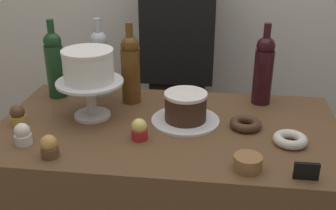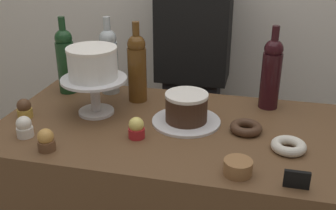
% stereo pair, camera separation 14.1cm
% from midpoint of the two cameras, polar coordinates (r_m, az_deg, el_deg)
% --- Properties ---
extents(cake_stand_pedestal, '(0.25, 0.25, 0.14)m').
position_cam_midpoint_polar(cake_stand_pedestal, '(1.51, -7.80, 2.18)').
color(cake_stand_pedestal, silver).
rests_on(cake_stand_pedestal, display_counter).
extents(white_layer_cake, '(0.18, 0.18, 0.12)m').
position_cam_midpoint_polar(white_layer_cake, '(1.48, -8.02, 5.91)').
color(white_layer_cake, white).
rests_on(white_layer_cake, cake_stand_pedestal).
extents(silver_serving_platter, '(0.25, 0.25, 0.01)m').
position_cam_midpoint_polar(silver_serving_platter, '(1.47, 5.36, -2.38)').
color(silver_serving_platter, white).
rests_on(silver_serving_platter, display_counter).
extents(chocolate_round_cake, '(0.15, 0.15, 0.10)m').
position_cam_midpoint_polar(chocolate_round_cake, '(1.44, 5.45, -0.35)').
color(chocolate_round_cake, '#3D2619').
rests_on(chocolate_round_cake, silver_serving_platter).
extents(wine_bottle_clear, '(0.08, 0.08, 0.33)m').
position_cam_midpoint_polar(wine_bottle_clear, '(1.70, -6.04, 6.35)').
color(wine_bottle_clear, '#B2BCC1').
rests_on(wine_bottle_clear, display_counter).
extents(wine_bottle_green, '(0.08, 0.08, 0.33)m').
position_cam_midpoint_polar(wine_bottle_green, '(1.73, -12.12, 6.29)').
color(wine_bottle_green, '#193D1E').
rests_on(wine_bottle_green, display_counter).
extents(wine_bottle_dark_red, '(0.08, 0.08, 0.33)m').
position_cam_midpoint_polar(wine_bottle_dark_red, '(1.61, 16.96, 4.40)').
color(wine_bottle_dark_red, black).
rests_on(wine_bottle_dark_red, display_counter).
extents(wine_bottle_amber, '(0.08, 0.08, 0.33)m').
position_cam_midpoint_polar(wine_bottle_amber, '(1.60, -1.93, 5.42)').
color(wine_bottle_amber, '#5B3814').
rests_on(wine_bottle_amber, display_counter).
extents(cupcake_caramel, '(0.06, 0.06, 0.07)m').
position_cam_midpoint_polar(cupcake_caramel, '(1.31, -14.06, -4.97)').
color(cupcake_caramel, brown).
rests_on(cupcake_caramel, display_counter).
extents(cupcake_chocolate, '(0.06, 0.06, 0.07)m').
position_cam_midpoint_polar(cupcake_chocolate, '(1.56, -17.38, -0.57)').
color(cupcake_chocolate, gold).
rests_on(cupcake_chocolate, display_counter).
extents(cupcake_vanilla, '(0.06, 0.06, 0.07)m').
position_cam_midpoint_polar(cupcake_vanilla, '(1.42, -17.13, -3.10)').
color(cupcake_vanilla, white).
rests_on(cupcake_vanilla, display_counter).
extents(cupcake_lemon, '(0.06, 0.06, 0.07)m').
position_cam_midpoint_polar(cupcake_lemon, '(1.35, -1.54, -3.39)').
color(cupcake_lemon, red).
rests_on(cupcake_lemon, display_counter).
extents(donut_sugar, '(0.11, 0.11, 0.03)m').
position_cam_midpoint_polar(donut_sugar, '(1.36, 19.69, -5.60)').
color(donut_sugar, silver).
rests_on(donut_sugar, display_counter).
extents(donut_chocolate, '(0.11, 0.11, 0.03)m').
position_cam_midpoint_polar(donut_chocolate, '(1.43, 13.83, -3.22)').
color(donut_chocolate, '#472D1E').
rests_on(donut_chocolate, display_counter).
extents(cookie_stack, '(0.08, 0.08, 0.04)m').
position_cam_midpoint_polar(cookie_stack, '(1.20, 13.32, -8.71)').
color(cookie_stack, olive).
rests_on(cookie_stack, display_counter).
extents(price_sign_chalkboard, '(0.07, 0.01, 0.05)m').
position_cam_midpoint_polar(price_sign_chalkboard, '(1.18, 21.21, -9.96)').
color(price_sign_chalkboard, black).
rests_on(price_sign_chalkboard, display_counter).
extents(barista_figure, '(0.36, 0.22, 1.60)m').
position_cam_midpoint_polar(barista_figure, '(2.11, 5.41, 3.51)').
color(barista_figure, black).
rests_on(barista_figure, ground_plane).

